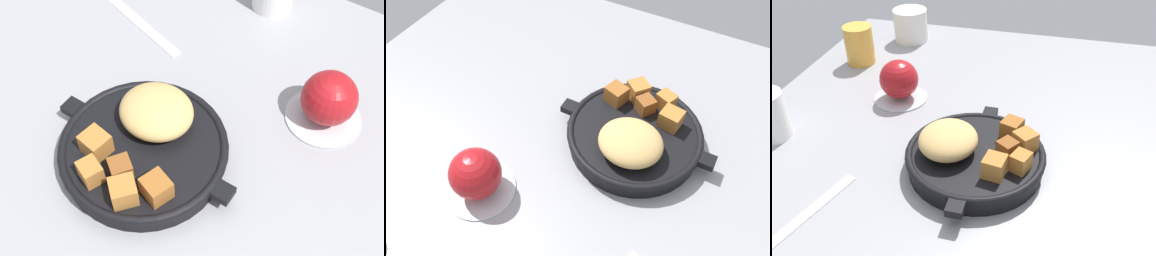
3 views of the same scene
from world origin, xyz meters
TOP-DOWN VIEW (x-y plane):
  - ground_plane at (0.00, 0.00)cm, footprint 100.18×80.42cm
  - cast_iron_skillet at (-5.63, -3.81)cm, footprint 26.15×21.87cm
  - saucer_plate at (11.20, 14.99)cm, footprint 10.53×10.53cm
  - red_apple at (11.20, 14.99)cm, footprint 7.57×7.57cm

SIDE VIEW (x-z plane):
  - ground_plane at x=0.00cm, z-range -2.40..0.00cm
  - saucer_plate at x=11.20cm, z-range 0.00..0.60cm
  - cast_iron_skillet at x=-5.63cm, z-range -1.11..6.29cm
  - red_apple at x=11.20cm, z-range 0.60..8.17cm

